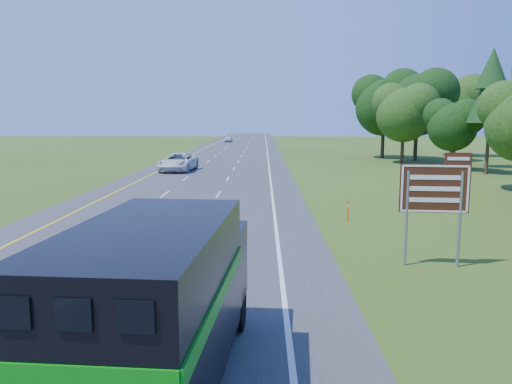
{
  "coord_description": "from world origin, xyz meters",
  "views": [
    {
      "loc": [
        4.9,
        -4.57,
        5.08
      ],
      "look_at": [
        4.57,
        17.46,
        1.88
      ],
      "focal_mm": 35.0,
      "sensor_mm": 36.0,
      "label": 1
    }
  ],
  "objects_px": {
    "white_suv": "(178,162)",
    "far_car": "(228,139)",
    "horse_truck": "(161,303)",
    "exit_sign": "(436,193)"
  },
  "relations": [
    {
      "from": "exit_sign",
      "to": "far_car",
      "type": "bearing_deg",
      "value": 103.93
    },
    {
      "from": "far_car",
      "to": "exit_sign",
      "type": "xyz_separation_m",
      "value": [
        13.92,
        -97.01,
        1.85
      ]
    },
    {
      "from": "horse_truck",
      "to": "exit_sign",
      "type": "distance_m",
      "value": 11.53
    },
    {
      "from": "white_suv",
      "to": "far_car",
      "type": "xyz_separation_m",
      "value": [
        0.45,
        64.93,
        -0.21
      ]
    },
    {
      "from": "horse_truck",
      "to": "white_suv",
      "type": "bearing_deg",
      "value": 103.53
    },
    {
      "from": "far_car",
      "to": "exit_sign",
      "type": "distance_m",
      "value": 98.02
    },
    {
      "from": "white_suv",
      "to": "exit_sign",
      "type": "height_order",
      "value": "exit_sign"
    },
    {
      "from": "horse_truck",
      "to": "exit_sign",
      "type": "relative_size",
      "value": 1.93
    },
    {
      "from": "white_suv",
      "to": "exit_sign",
      "type": "distance_m",
      "value": 35.19
    },
    {
      "from": "white_suv",
      "to": "far_car",
      "type": "height_order",
      "value": "white_suv"
    }
  ]
}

